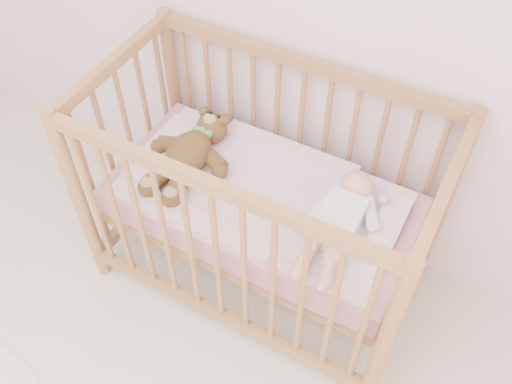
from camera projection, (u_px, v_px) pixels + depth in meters
The scene contains 5 objects.
crib at pixel (262, 203), 2.31m from camera, with size 1.36×0.76×1.00m, color #A57546, non-canonical shape.
mattress at pixel (262, 205), 2.33m from camera, with size 1.22×0.62×0.13m, color pink.
blanket at pixel (262, 193), 2.27m from camera, with size 1.10×0.58×0.06m, color #DE99B7, non-canonical shape.
baby at pixel (340, 217), 2.10m from camera, with size 0.27×0.57×0.14m, color white, non-canonical shape.
teddy_bear at pixel (188, 154), 2.29m from camera, with size 0.37×0.53×0.15m, color brown, non-canonical shape.
Camera 1 is at (0.89, 0.29, 2.28)m, focal length 40.00 mm.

